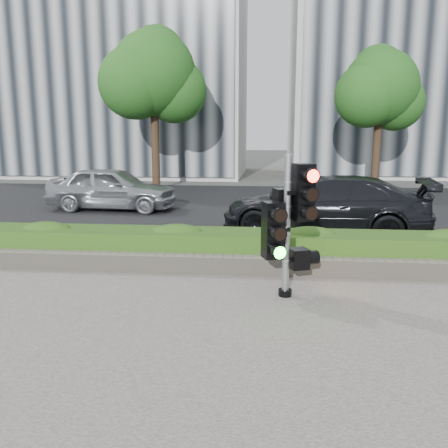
{
  "coord_description": "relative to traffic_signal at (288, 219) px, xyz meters",
  "views": [
    {
      "loc": [
        0.66,
        -6.81,
        2.73
      ],
      "look_at": [
        -0.05,
        0.6,
        1.25
      ],
      "focal_mm": 38.0,
      "sensor_mm": 36.0,
      "label": 1
    }
  ],
  "objects": [
    {
      "name": "curb",
      "position": [
        -0.97,
        2.37,
        -1.26
      ],
      "size": [
        60.0,
        0.25,
        0.12
      ],
      "primitive_type": "cube",
      "color": "gray",
      "rests_on": "ground"
    },
    {
      "name": "building_right",
      "position": [
        10.03,
        24.22,
        4.68
      ],
      "size": [
        18.0,
        10.0,
        12.0
      ],
      "primitive_type": "cube",
      "color": "#B7B7B2",
      "rests_on": "ground"
    },
    {
      "name": "hedge",
      "position": [
        -0.97,
        1.77,
        -0.95
      ],
      "size": [
        12.0,
        1.0,
        0.68
      ],
      "primitive_type": "cube",
      "color": "#518E2B",
      "rests_on": "sidewalk"
    },
    {
      "name": "tree_right",
      "position": [
        4.51,
        14.78,
        3.16
      ],
      "size": [
        4.1,
        3.58,
        6.53
      ],
      "color": "black",
      "rests_on": "ground"
    },
    {
      "name": "stone_wall",
      "position": [
        -0.97,
        1.12,
        -1.12
      ],
      "size": [
        12.0,
        0.32,
        0.34
      ],
      "primitive_type": "cube",
      "color": "gray",
      "rests_on": "sidewalk"
    },
    {
      "name": "ground",
      "position": [
        -0.97,
        -0.78,
        -1.32
      ],
      "size": [
        120.0,
        120.0,
        0.0
      ],
      "primitive_type": "plane",
      "color": "#51514C",
      "rests_on": "ground"
    },
    {
      "name": "road",
      "position": [
        -0.97,
        9.22,
        -1.31
      ],
      "size": [
        60.0,
        13.0,
        0.02
      ],
      "primitive_type": "cube",
      "color": "black",
      "rests_on": "ground"
    },
    {
      "name": "traffic_signal",
      "position": [
        0.0,
        0.0,
        0.0
      ],
      "size": [
        0.85,
        0.75,
        2.34
      ],
      "rotation": [
        0.0,
        0.0,
        0.36
      ],
      "color": "black",
      "rests_on": "sidewalk"
    },
    {
      "name": "car_dark",
      "position": [
        1.15,
        4.84,
        -0.53
      ],
      "size": [
        5.58,
        2.9,
        1.55
      ],
      "primitive_type": "imported",
      "rotation": [
        0.0,
        0.0,
        -1.71
      ],
      "color": "black",
      "rests_on": "road"
    },
    {
      "name": "sidewalk",
      "position": [
        -0.97,
        -3.28,
        -1.31
      ],
      "size": [
        16.0,
        11.0,
        0.03
      ],
      "primitive_type": "cube",
      "color": "#9E9389",
      "rests_on": "ground"
    },
    {
      "name": "tree_left",
      "position": [
        -5.49,
        13.78,
        3.72
      ],
      "size": [
        4.61,
        4.03,
        7.34
      ],
      "color": "black",
      "rests_on": "ground"
    },
    {
      "name": "building_left",
      "position": [
        -9.97,
        22.22,
        6.18
      ],
      "size": [
        16.0,
        9.0,
        15.0
      ],
      "primitive_type": "cube",
      "color": "#B7B7B2",
      "rests_on": "ground"
    },
    {
      "name": "car_silver",
      "position": [
        -5.69,
        8.17,
        -0.55
      ],
      "size": [
        4.5,
        2.04,
        1.5
      ],
      "primitive_type": "imported",
      "rotation": [
        0.0,
        0.0,
        1.51
      ],
      "color": "#A8AAAF",
      "rests_on": "road"
    }
  ]
}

